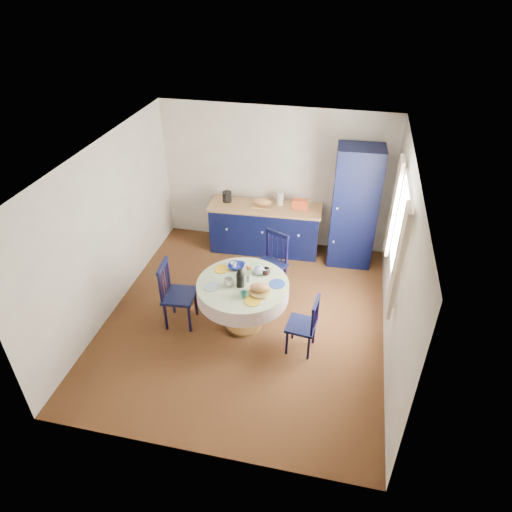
{
  "coord_description": "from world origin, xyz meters",
  "views": [
    {
      "loc": [
        1.25,
        -4.96,
        4.55
      ],
      "look_at": [
        0.11,
        0.2,
        0.99
      ],
      "focal_mm": 32.0,
      "sensor_mm": 36.0,
      "label": 1
    }
  ],
  "objects_px": {
    "pantry_cabinet": "(354,208)",
    "chair_right": "(304,325)",
    "chair_far": "(271,263)",
    "mug_c": "(266,272)",
    "cobalt_bowl": "(236,266)",
    "dining_table": "(243,290)",
    "mug_a": "(229,282)",
    "chair_left": "(176,294)",
    "kitchen_counter": "(265,227)",
    "mug_b": "(244,295)",
    "mug_d": "(234,265)"
  },
  "relations": [
    {
      "from": "cobalt_bowl",
      "to": "mug_b",
      "type": "bearing_deg",
      "value": -67.09
    },
    {
      "from": "kitchen_counter",
      "to": "chair_far",
      "type": "bearing_deg",
      "value": -76.56
    },
    {
      "from": "chair_right",
      "to": "chair_left",
      "type": "bearing_deg",
      "value": -88.55
    },
    {
      "from": "chair_right",
      "to": "pantry_cabinet",
      "type": "bearing_deg",
      "value": 174.6
    },
    {
      "from": "chair_left",
      "to": "chair_far",
      "type": "height_order",
      "value": "chair_left"
    },
    {
      "from": "chair_far",
      "to": "mug_b",
      "type": "bearing_deg",
      "value": -71.82
    },
    {
      "from": "cobalt_bowl",
      "to": "chair_left",
      "type": "bearing_deg",
      "value": -149.73
    },
    {
      "from": "chair_right",
      "to": "mug_c",
      "type": "xyz_separation_m",
      "value": [
        -0.63,
        0.55,
        0.37
      ]
    },
    {
      "from": "chair_left",
      "to": "chair_right",
      "type": "relative_size",
      "value": 1.16
    },
    {
      "from": "kitchen_counter",
      "to": "pantry_cabinet",
      "type": "distance_m",
      "value": 1.61
    },
    {
      "from": "chair_left",
      "to": "mug_a",
      "type": "relative_size",
      "value": 7.56
    },
    {
      "from": "mug_a",
      "to": "cobalt_bowl",
      "type": "bearing_deg",
      "value": 90.04
    },
    {
      "from": "kitchen_counter",
      "to": "dining_table",
      "type": "distance_m",
      "value": 2.09
    },
    {
      "from": "dining_table",
      "to": "cobalt_bowl",
      "type": "distance_m",
      "value": 0.41
    },
    {
      "from": "chair_far",
      "to": "mug_a",
      "type": "relative_size",
      "value": 7.5
    },
    {
      "from": "dining_table",
      "to": "chair_far",
      "type": "xyz_separation_m",
      "value": [
        0.22,
        0.92,
        -0.14
      ]
    },
    {
      "from": "pantry_cabinet",
      "to": "chair_left",
      "type": "relative_size",
      "value": 2.05
    },
    {
      "from": "mug_a",
      "to": "pantry_cabinet",
      "type": "bearing_deg",
      "value": 53.32
    },
    {
      "from": "pantry_cabinet",
      "to": "chair_right",
      "type": "relative_size",
      "value": 2.38
    },
    {
      "from": "cobalt_bowl",
      "to": "mug_a",
      "type": "bearing_deg",
      "value": -89.96
    },
    {
      "from": "chair_left",
      "to": "cobalt_bowl",
      "type": "xyz_separation_m",
      "value": [
        0.77,
        0.45,
        0.28
      ]
    },
    {
      "from": "mug_a",
      "to": "cobalt_bowl",
      "type": "relative_size",
      "value": 0.57
    },
    {
      "from": "mug_a",
      "to": "cobalt_bowl",
      "type": "height_order",
      "value": "mug_a"
    },
    {
      "from": "dining_table",
      "to": "mug_a",
      "type": "distance_m",
      "value": 0.26
    },
    {
      "from": "mug_c",
      "to": "dining_table",
      "type": "bearing_deg",
      "value": -134.11
    },
    {
      "from": "kitchen_counter",
      "to": "mug_c",
      "type": "relative_size",
      "value": 15.88
    },
    {
      "from": "kitchen_counter",
      "to": "mug_c",
      "type": "distance_m",
      "value": 1.88
    },
    {
      "from": "mug_c",
      "to": "cobalt_bowl",
      "type": "distance_m",
      "value": 0.45
    },
    {
      "from": "mug_c",
      "to": "cobalt_bowl",
      "type": "xyz_separation_m",
      "value": [
        -0.44,
        0.06,
        -0.02
      ]
    },
    {
      "from": "chair_left",
      "to": "kitchen_counter",
      "type": "bearing_deg",
      "value": -25.33
    },
    {
      "from": "chair_far",
      "to": "cobalt_bowl",
      "type": "relative_size",
      "value": 4.24
    },
    {
      "from": "chair_left",
      "to": "mug_c",
      "type": "height_order",
      "value": "chair_left"
    },
    {
      "from": "dining_table",
      "to": "mug_b",
      "type": "bearing_deg",
      "value": -74.45
    },
    {
      "from": "mug_c",
      "to": "mug_a",
      "type": "bearing_deg",
      "value": -141.87
    },
    {
      "from": "mug_c",
      "to": "mug_b",
      "type": "bearing_deg",
      "value": -107.9
    },
    {
      "from": "kitchen_counter",
      "to": "mug_d",
      "type": "distance_m",
      "value": 1.78
    },
    {
      "from": "kitchen_counter",
      "to": "pantry_cabinet",
      "type": "xyz_separation_m",
      "value": [
        1.5,
        -0.05,
        0.59
      ]
    },
    {
      "from": "pantry_cabinet",
      "to": "cobalt_bowl",
      "type": "distance_m",
      "value": 2.32
    },
    {
      "from": "pantry_cabinet",
      "to": "chair_far",
      "type": "height_order",
      "value": "pantry_cabinet"
    },
    {
      "from": "chair_far",
      "to": "mug_c",
      "type": "height_order",
      "value": "chair_far"
    },
    {
      "from": "pantry_cabinet",
      "to": "chair_left",
      "type": "distance_m",
      "value": 3.21
    },
    {
      "from": "pantry_cabinet",
      "to": "dining_table",
      "type": "relative_size",
      "value": 1.64
    },
    {
      "from": "pantry_cabinet",
      "to": "mug_c",
      "type": "distance_m",
      "value": 2.09
    },
    {
      "from": "mug_a",
      "to": "mug_d",
      "type": "distance_m",
      "value": 0.41
    },
    {
      "from": "kitchen_counter",
      "to": "mug_b",
      "type": "xyz_separation_m",
      "value": [
        0.2,
        -2.36,
        0.36
      ]
    },
    {
      "from": "chair_right",
      "to": "cobalt_bowl",
      "type": "relative_size",
      "value": 3.69
    },
    {
      "from": "mug_a",
      "to": "mug_b",
      "type": "height_order",
      "value": "mug_a"
    },
    {
      "from": "kitchen_counter",
      "to": "chair_left",
      "type": "distance_m",
      "value": 2.34
    },
    {
      "from": "dining_table",
      "to": "mug_d",
      "type": "height_order",
      "value": "dining_table"
    },
    {
      "from": "chair_left",
      "to": "mug_c",
      "type": "xyz_separation_m",
      "value": [
        1.21,
        0.38,
        0.3
      ]
    }
  ]
}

